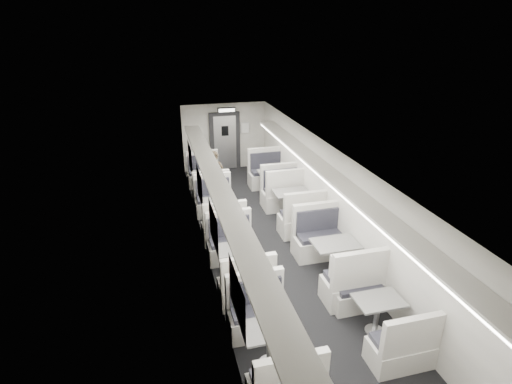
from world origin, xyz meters
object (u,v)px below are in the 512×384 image
booth_left_a (207,183)px  booth_right_a (274,184)px  booth_left_b (219,213)px  booth_left_d (270,346)px  passenger (215,177)px  booth_right_c (334,259)px  exit_sign (227,110)px  booth_right_d (377,315)px  booth_left_c (238,263)px  vestibule_door (225,142)px  booth_right_b (291,205)px

booth_left_a → booth_right_a: (2.00, -0.67, 0.04)m
booth_left_a → booth_left_b: (0.00, -2.18, -0.00)m
booth_left_d → passenger: bearing=88.4°
booth_right_a → booth_right_c: bearing=-90.0°
booth_left_a → exit_sign: size_ratio=3.46×
booth_left_d → booth_right_d: size_ratio=1.05×
booth_right_c → booth_right_a: bearing=90.0°
booth_left_c → booth_right_c: booth_right_c is taller
passenger → booth_right_c: bearing=-44.9°
passenger → booth_left_c: bearing=-69.6°
booth_left_c → booth_left_d: size_ratio=1.02×
booth_left_a → booth_right_d: (2.00, -6.77, -0.03)m
booth_right_a → exit_sign: size_ratio=3.81×
passenger → booth_left_b: bearing=-73.4°
booth_right_d → booth_right_c: bearing=90.0°
vestibule_door → exit_sign: 1.33m
booth_left_b → booth_right_b: (2.00, -0.06, 0.04)m
vestibule_door → exit_sign: (0.00, -0.49, 1.24)m
booth_right_d → booth_right_b: bearing=90.0°
exit_sign → booth_left_d: bearing=-96.5°
booth_left_b → vestibule_door: 4.55m
booth_right_c → booth_left_d: bearing=-135.4°
booth_right_c → exit_sign: exit_sign is taller
booth_right_b → passenger: bearing=137.6°
booth_left_b → booth_right_d: size_ratio=1.07×
booth_left_b → passenger: size_ratio=1.36×
booth_left_a → booth_left_b: booth_left_a is taller
booth_right_b → booth_left_d: bearing=-112.8°
booth_right_c → booth_left_c: bearing=168.1°
booth_right_c → exit_sign: (-1.00, 6.75, 1.86)m
booth_right_d → passenger: bearing=106.4°
booth_left_a → booth_left_d: size_ratio=1.03×
booth_right_c → passenger: (-1.82, 4.45, 0.37)m
booth_right_c → vestibule_door: bearing=97.9°
booth_left_a → booth_right_b: size_ratio=0.92×
booth_left_b → booth_right_b: size_ratio=0.92×
booth_left_a → booth_left_c: bearing=-90.0°
booth_left_b → booth_left_d: size_ratio=1.02×
passenger → vestibule_door: 2.91m
booth_left_c → vestibule_door: vestibule_door is taller
booth_left_a → passenger: passenger is taller
booth_right_a → exit_sign: exit_sign is taller
booth_right_a → vestibule_door: bearing=109.2°
booth_right_a → booth_right_d: 6.10m
booth_right_a → vestibule_door: size_ratio=1.12×
booth_left_a → exit_sign: exit_sign is taller
booth_left_c → exit_sign: exit_sign is taller
booth_left_d → booth_right_c: booth_right_c is taller
booth_left_a → booth_right_b: bearing=-48.3°
booth_right_b → passenger: passenger is taller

